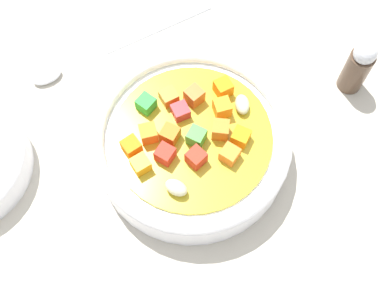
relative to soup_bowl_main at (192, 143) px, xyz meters
The scene contains 4 objects.
ground_plane 3.75cm from the soup_bowl_main, 169.48° to the right, with size 140.00×140.00×2.00cm, color #BAB2A0.
soup_bowl_main is the anchor object (origin of this frame).
spoon 17.13cm from the soup_bowl_main, ahead, with size 6.77×23.30×1.05cm.
pepper_shaker 20.27cm from the soup_bowl_main, 106.25° to the right, with size 2.81×2.81×7.57cm.
Camera 1 is at (-16.13, 14.43, 50.29)cm, focal length 46.84 mm.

